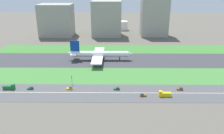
% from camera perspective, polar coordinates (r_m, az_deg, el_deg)
% --- Properties ---
extents(ground_plane, '(800.00, 800.00, 0.00)m').
position_cam_1_polar(ground_plane, '(228.61, 2.13, 1.75)').
color(ground_plane, '#5B564C').
extents(runway, '(280.00, 46.00, 0.10)m').
position_cam_1_polar(runway, '(228.60, 2.13, 1.77)').
color(runway, '#38383D').
rests_on(runway, ground_plane).
extents(grass_median_north, '(280.00, 36.00, 0.10)m').
position_cam_1_polar(grass_median_north, '(267.78, 1.91, 4.55)').
color(grass_median_north, '#3D7A33').
rests_on(grass_median_north, ground_plane).
extents(grass_median_south, '(280.00, 36.00, 0.10)m').
position_cam_1_polar(grass_median_south, '(190.18, 2.44, -2.16)').
color(grass_median_south, '#427F38').
rests_on(grass_median_south, ground_plane).
extents(highway, '(280.00, 28.00, 0.10)m').
position_cam_1_polar(highway, '(161.09, 2.79, -6.51)').
color(highway, '#4C4C4F').
rests_on(highway, ground_plane).
extents(highway_centerline, '(266.00, 0.50, 0.01)m').
position_cam_1_polar(highway_centerline, '(161.06, 2.79, -6.49)').
color(highway_centerline, silver).
rests_on(highway_centerline, highway).
extents(airliner, '(65.00, 56.00, 19.70)m').
position_cam_1_polar(airliner, '(227.16, -3.43, 3.26)').
color(airliner, white).
rests_on(airliner, runway).
extents(truck_1, '(8.40, 2.50, 4.00)m').
position_cam_1_polar(truck_1, '(159.56, 13.10, -6.68)').
color(truck_1, yellow).
rests_on(truck_1, highway).
extents(car_3, '(4.40, 1.80, 2.00)m').
position_cam_1_polar(car_3, '(168.15, -10.56, -5.32)').
color(car_3, yellow).
rests_on(car_3, highway).
extents(car_1, '(4.40, 1.80, 2.00)m').
position_cam_1_polar(car_1, '(171.88, 16.76, -5.29)').
color(car_1, brown).
rests_on(car_1, highway).
extents(car_4, '(4.40, 1.80, 2.00)m').
position_cam_1_polar(car_4, '(157.36, 7.77, -7.01)').
color(car_4, brown).
rests_on(car_4, highway).
extents(car_0, '(4.40, 1.80, 2.00)m').
position_cam_1_polar(car_0, '(165.07, 1.25, -5.46)').
color(car_0, '#19662D').
rests_on(car_0, highway).
extents(truck_2, '(8.40, 2.50, 4.00)m').
position_cam_1_polar(truck_2, '(181.53, -24.43, -4.66)').
color(truck_2, '#19662D').
rests_on(truck_2, highway).
extents(car_2, '(4.40, 1.80, 2.00)m').
position_cam_1_polar(car_2, '(175.90, -19.81, -5.05)').
color(car_2, '#19662D').
rests_on(car_2, highway).
extents(traffic_light, '(0.36, 0.50, 7.20)m').
position_cam_1_polar(traffic_light, '(173.86, -10.07, -3.18)').
color(traffic_light, '#4C4C51').
rests_on(traffic_light, highway).
extents(terminal_building, '(46.97, 34.63, 45.32)m').
position_cam_1_polar(terminal_building, '(344.72, -13.77, 11.39)').
color(terminal_building, '#9E998E').
rests_on(terminal_building, ground_plane).
extents(hangar_building, '(41.87, 32.45, 49.83)m').
position_cam_1_polar(hangar_building, '(334.29, -1.39, 12.08)').
color(hangar_building, '#9E998E').
rests_on(hangar_building, ground_plane).
extents(office_tower, '(38.26, 26.62, 53.18)m').
position_cam_1_polar(office_tower, '(338.83, 10.60, 12.14)').
color(office_tower, '#9E998E').
rests_on(office_tower, ground_plane).
extents(fuel_tank_west, '(16.69, 16.69, 14.28)m').
position_cam_1_polar(fuel_tank_west, '(381.61, 2.72, 10.38)').
color(fuel_tank_west, silver).
rests_on(fuel_tank_west, ground_plane).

